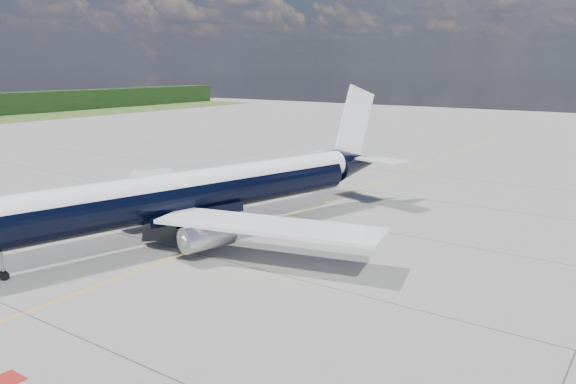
% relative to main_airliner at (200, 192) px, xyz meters
% --- Properties ---
extents(ground, '(320.00, 320.00, 0.00)m').
position_rel_main_airliner_xyz_m(ground, '(2.39, 16.06, -4.21)').
color(ground, gray).
rests_on(ground, ground).
extents(taxiway_centerline, '(0.16, 160.00, 0.01)m').
position_rel_main_airliner_xyz_m(taxiway_centerline, '(2.39, 11.06, -4.20)').
color(taxiway_centerline, '#FFB30D').
rests_on(taxiway_centerline, ground).
extents(red_marking, '(1.60, 1.60, 0.01)m').
position_rel_main_airliner_xyz_m(red_marking, '(9.19, -23.94, -4.20)').
color(red_marking, maroon).
rests_on(red_marking, ground).
extents(main_airliner, '(37.35, 46.23, 13.56)m').
position_rel_main_airliner_xyz_m(main_airliner, '(0.00, 0.00, 0.00)').
color(main_airliner, black).
rests_on(main_airliner, ground).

